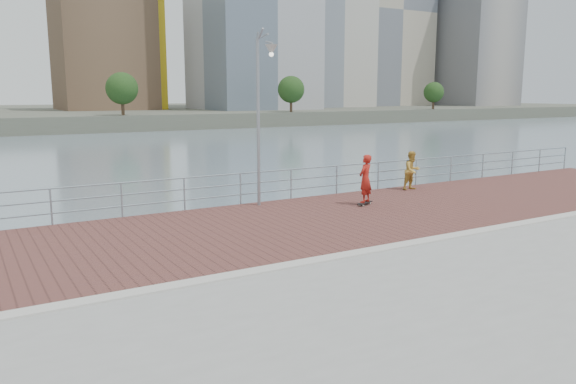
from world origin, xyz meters
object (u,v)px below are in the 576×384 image
guardrail (213,188)px  bystander (412,171)px  skateboarder (365,179)px  street_lamp (264,88)px

guardrail → bystander: size_ratio=25.16×
guardrail → skateboarder: 5.24m
street_lamp → skateboarder: size_ratio=3.39×
street_lamp → bystander: size_ratio=3.65×
street_lamp → bystander: street_lamp is taller
guardrail → bystander: bystander is taller
bystander → guardrail: bearing=172.0°
skateboarder → bystander: size_ratio=1.07×
guardrail → bystander: bearing=-5.6°
guardrail → street_lamp: (1.49, -0.91, 3.33)m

